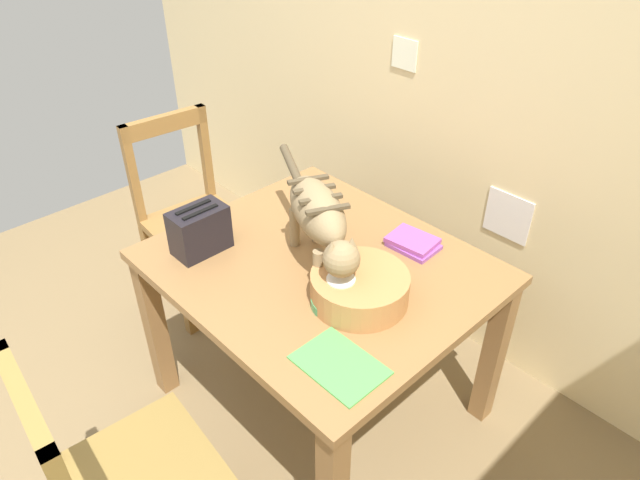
% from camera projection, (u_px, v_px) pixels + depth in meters
% --- Properties ---
extents(wall_rear, '(4.33, 0.11, 2.50)m').
position_uv_depth(wall_rear, '(457.00, 60.00, 2.23)').
color(wall_rear, beige).
rests_on(wall_rear, ground_plane).
extents(dining_table, '(1.12, 0.96, 0.72)m').
position_uv_depth(dining_table, '(320.00, 283.00, 2.07)').
color(dining_table, olive).
rests_on(dining_table, ground_plane).
extents(cat, '(0.65, 0.34, 0.30)m').
position_uv_depth(cat, '(320.00, 217.00, 1.88)').
color(cat, '#8A7450').
rests_on(cat, dining_table).
extents(saucer_bowl, '(0.19, 0.19, 0.03)m').
position_uv_depth(saucer_bowl, '(340.00, 301.00, 1.83)').
color(saucer_bowl, '#3B8A52').
rests_on(saucer_bowl, dining_table).
extents(coffee_mug, '(0.13, 0.09, 0.08)m').
position_uv_depth(coffee_mug, '(341.00, 288.00, 1.80)').
color(coffee_mug, silver).
rests_on(coffee_mug, saucer_bowl).
extents(magazine, '(0.25, 0.18, 0.01)m').
position_uv_depth(magazine, '(340.00, 365.00, 1.62)').
color(magazine, '#4CA34C').
rests_on(magazine, dining_table).
extents(book_stack, '(0.19, 0.15, 0.03)m').
position_uv_depth(book_stack, '(413.00, 243.00, 2.09)').
color(book_stack, purple).
rests_on(book_stack, dining_table).
extents(wicker_basket, '(0.32, 0.32, 0.10)m').
position_uv_depth(wicker_basket, '(360.00, 287.00, 1.83)').
color(wicker_basket, '#AF7643').
rests_on(wicker_basket, dining_table).
extents(toaster, '(0.12, 0.20, 0.18)m').
position_uv_depth(toaster, '(200.00, 230.00, 2.04)').
color(toaster, black).
rests_on(toaster, dining_table).
extents(wooden_chair_near, '(0.45, 0.45, 0.94)m').
position_uv_depth(wooden_chair_near, '(192.00, 218.00, 2.76)').
color(wooden_chair_near, olive).
rests_on(wooden_chair_near, ground_plane).
extents(wooden_chair_far, '(0.45, 0.45, 0.94)m').
position_uv_depth(wooden_chair_far, '(126.00, 480.00, 1.62)').
color(wooden_chair_far, olive).
rests_on(wooden_chair_far, ground_plane).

